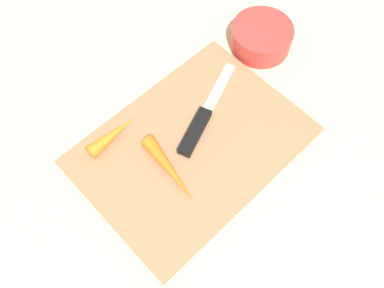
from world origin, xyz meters
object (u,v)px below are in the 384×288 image
Objects in this scene: carrot_long at (170,170)px; carrot_short at (113,135)px; cutting_board at (192,146)px; small_bowl at (261,37)px; knife at (198,126)px.

carrot_long is 0.11m from carrot_short.
carrot_long is 1.35× the size of carrot_short.
carrot_long is at bearing -167.62° from cutting_board.
carrot_long reaches higher than cutting_board.
small_bowl reaches higher than carrot_long.
knife is at bearing 115.45° from carrot_long.
carrot_short is 0.83× the size of small_bowl.
carrot_short is at bearing 175.08° from small_bowl.
cutting_board is 0.13m from carrot_short.
cutting_board is 1.86× the size of knife.
carrot_long reaches higher than knife.
knife is at bearing -166.06° from small_bowl.
knife is (0.03, 0.02, 0.01)m from cutting_board.
small_bowl is at bearing -7.43° from knife.
cutting_board is 3.81× the size of carrot_short.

